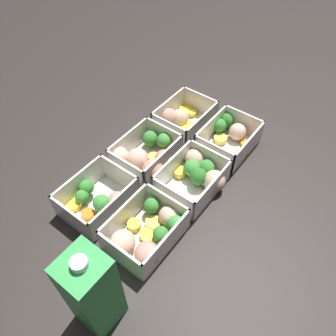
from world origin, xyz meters
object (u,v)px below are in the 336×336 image
(container_near_right, at_px, (98,199))
(container_far_left, at_px, (229,136))
(container_far_center, at_px, (198,174))
(container_near_left, at_px, (181,119))
(container_far_right, at_px, (148,233))
(container_near_center, at_px, (145,157))
(juice_carton, at_px, (93,292))

(container_near_right, xyz_separation_m, container_far_left, (-0.34, 0.12, 0.00))
(container_near_right, height_order, container_far_center, same)
(container_near_left, xyz_separation_m, container_far_right, (0.32, 0.15, 0.00))
(container_near_center, height_order, container_far_center, same)
(container_near_left, distance_m, container_far_right, 0.35)
(container_near_center, relative_size, juice_carton, 0.76)
(container_near_left, height_order, container_far_right, same)
(container_near_right, height_order, container_far_right, same)
(container_far_center, distance_m, container_far_right, 0.19)
(container_far_center, xyz_separation_m, container_far_right, (0.19, 0.00, -0.00))
(container_far_right, bearing_deg, juice_carton, 9.16)
(container_near_right, distance_m, container_far_center, 0.23)
(container_far_left, height_order, juice_carton, juice_carton)
(container_far_left, bearing_deg, container_near_center, -33.11)
(container_far_left, xyz_separation_m, container_far_right, (0.34, 0.01, 0.00))
(container_near_left, xyz_separation_m, container_far_left, (-0.02, 0.14, 0.00))
(container_near_center, height_order, container_far_right, same)
(container_near_right, relative_size, container_far_center, 0.93)
(container_near_center, distance_m, container_far_right, 0.21)
(juice_carton, bearing_deg, container_far_right, -170.84)
(container_near_left, distance_m, container_near_center, 0.17)
(container_near_center, relative_size, container_far_right, 0.94)
(container_near_center, xyz_separation_m, juice_carton, (0.31, 0.16, 0.07))
(container_near_left, height_order, juice_carton, juice_carton)
(container_near_right, bearing_deg, container_far_right, 90.66)
(container_near_left, distance_m, container_far_center, 0.20)
(container_far_center, xyz_separation_m, juice_carton, (0.35, 0.03, 0.07))
(container_far_left, height_order, container_far_center, same)
(container_far_center, height_order, juice_carton, juice_carton)
(container_near_left, distance_m, juice_carton, 0.52)
(container_near_center, bearing_deg, container_far_right, 41.38)
(container_far_left, distance_m, juice_carton, 0.51)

